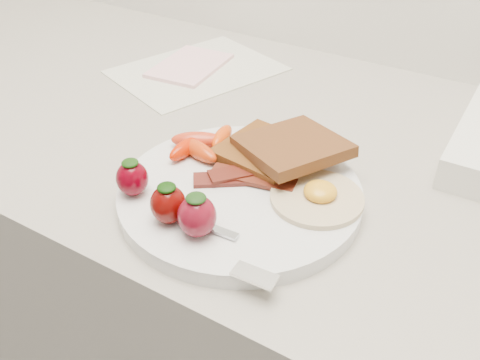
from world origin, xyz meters
The scene contains 11 objects.
counter centered at (0.00, 1.70, 0.45)m, with size 2.00×0.60×0.90m, color gray.
plate centered at (0.00, 1.56, 0.91)m, with size 0.27×0.27×0.02m, color silver.
toast_lower centered at (-0.01, 1.63, 0.93)m, with size 0.10×0.10×0.01m, color #49230E.
toast_upper centered at (0.03, 1.63, 0.94)m, with size 0.11×0.11×0.01m, color #3D210E.
fried_egg centered at (0.08, 1.58, 0.92)m, with size 0.10×0.10×0.02m.
bacon_strips centered at (0.00, 1.57, 0.92)m, with size 0.11×0.10×0.01m.
baby_carrots centered at (-0.08, 1.60, 0.93)m, with size 0.08×0.10×0.02m.
strawberries centered at (-0.03, 1.48, 0.94)m, with size 0.13×0.05×0.05m.
fork centered at (0.03, 1.46, 0.92)m, with size 0.16×0.05×0.00m.
paper_sheet centered at (-0.24, 1.82, 0.90)m, with size 0.19×0.25×0.00m, color beige.
notepad centered at (-0.26, 1.82, 0.91)m, with size 0.10×0.14×0.01m, color #F9BDC5.
Camera 1 is at (0.25, 1.15, 1.27)m, focal length 40.00 mm.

